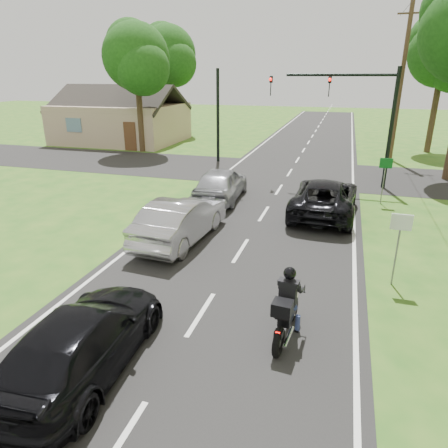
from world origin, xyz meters
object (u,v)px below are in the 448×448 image
(motorcycle_rider, at_px, (287,311))
(sign_white, at_px, (400,232))
(silver_sedan, at_px, (181,220))
(sign_green, at_px, (385,170))
(traffic_signal, at_px, (355,106))
(dark_suv, at_px, (325,197))
(utility_pole_far, at_px, (401,83))
(silver_suv, at_px, (221,183))
(dark_car_behind, at_px, (83,340))

(motorcycle_rider, distance_m, sign_white, 4.28)
(silver_sedan, relative_size, sign_green, 2.23)
(silver_sedan, distance_m, traffic_signal, 11.72)
(traffic_signal, bearing_deg, dark_suv, -99.53)
(sign_white, bearing_deg, traffic_signal, 97.05)
(utility_pole_far, bearing_deg, sign_green, -96.73)
(sign_white, height_order, sign_green, same)
(silver_suv, bearing_deg, sign_green, -170.69)
(dark_suv, xyz_separation_m, sign_green, (2.45, 2.28, 0.83))
(dark_car_behind, bearing_deg, silver_suv, -89.65)
(sign_white, relative_size, sign_green, 1.00)
(dark_car_behind, bearing_deg, silver_sedan, -87.54)
(silver_suv, xyz_separation_m, dark_car_behind, (0.80, -11.95, -0.11))
(traffic_signal, height_order, sign_white, traffic_signal)
(dark_car_behind, relative_size, sign_green, 2.19)
(silver_suv, bearing_deg, motorcycle_rider, 112.20)
(sign_white, distance_m, sign_green, 8.00)
(traffic_signal, distance_m, sign_green, 4.24)
(dark_car_behind, bearing_deg, dark_suv, -113.21)
(dark_car_behind, xyz_separation_m, traffic_signal, (4.91, 16.50, 3.45))
(silver_suv, distance_m, traffic_signal, 8.02)
(dark_suv, height_order, sign_white, sign_white)
(dark_suv, relative_size, sign_green, 2.56)
(utility_pole_far, distance_m, sign_green, 11.63)
(utility_pole_far, bearing_deg, traffic_signal, -109.68)
(traffic_signal, relative_size, sign_white, 3.00)
(silver_suv, xyz_separation_m, traffic_signal, (5.71, 4.55, 3.34))
(utility_pole_far, bearing_deg, silver_sedan, -115.54)
(motorcycle_rider, height_order, dark_suv, motorcycle_rider)
(sign_white, bearing_deg, sign_green, 88.57)
(traffic_signal, bearing_deg, sign_white, -82.95)
(silver_sedan, xyz_separation_m, utility_pole_far, (8.47, 17.73, 4.29))
(dark_suv, relative_size, dark_car_behind, 1.17)
(traffic_signal, distance_m, sign_white, 11.39)
(silver_sedan, distance_m, silver_suv, 5.18)
(silver_suv, xyz_separation_m, sign_white, (7.07, -6.47, 0.80))
(sign_green, bearing_deg, silver_sedan, -136.89)
(motorcycle_rider, relative_size, dark_car_behind, 0.44)
(traffic_signal, xyz_separation_m, sign_green, (1.56, -3.02, -2.54))
(motorcycle_rider, distance_m, silver_suv, 10.78)
(motorcycle_rider, xyz_separation_m, silver_suv, (-4.52, 9.79, 0.11))
(silver_suv, distance_m, sign_white, 9.61)
(silver_sedan, relative_size, sign_white, 2.23)
(silver_sedan, bearing_deg, dark_suv, -132.75)
(sign_white, xyz_separation_m, sign_green, (0.20, 8.00, 0.00))
(motorcycle_rider, bearing_deg, traffic_signal, 90.83)
(dark_car_behind, height_order, sign_green, sign_green)
(dark_car_behind, bearing_deg, motorcycle_rider, -153.36)
(dark_car_behind, height_order, sign_white, sign_white)
(silver_sedan, bearing_deg, motorcycle_rider, 137.91)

